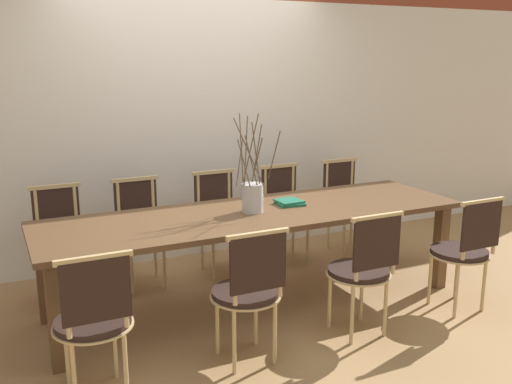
# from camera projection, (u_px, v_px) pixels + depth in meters

# --- Properties ---
(ground_plane) EXTENTS (16.00, 16.00, 0.00)m
(ground_plane) POSITION_uv_depth(u_px,v_px,m) (256.00, 303.00, 4.45)
(ground_plane) COLOR #A87F51
(wall_rear) EXTENTS (12.00, 0.06, 3.20)m
(wall_rear) POSITION_uv_depth(u_px,v_px,m) (194.00, 87.00, 5.24)
(wall_rear) COLOR white
(wall_rear) RESTS_ON ground_plane
(dining_table) EXTENTS (3.23, 0.94, 0.74)m
(dining_table) POSITION_uv_depth(u_px,v_px,m) (256.00, 221.00, 4.30)
(dining_table) COLOR brown
(dining_table) RESTS_ON ground_plane
(chair_near_leftend) EXTENTS (0.45, 0.45, 0.89)m
(chair_near_leftend) POSITION_uv_depth(u_px,v_px,m) (94.00, 318.00, 3.09)
(chair_near_leftend) COLOR black
(chair_near_leftend) RESTS_ON ground_plane
(chair_near_left) EXTENTS (0.45, 0.45, 0.89)m
(chair_near_left) POSITION_uv_depth(u_px,v_px,m) (249.00, 288.00, 3.48)
(chair_near_left) COLOR black
(chair_near_left) RESTS_ON ground_plane
(chair_near_center) EXTENTS (0.45, 0.45, 0.89)m
(chair_near_center) POSITION_uv_depth(u_px,v_px,m) (363.00, 267.00, 3.84)
(chair_near_center) COLOR black
(chair_near_center) RESTS_ON ground_plane
(chair_near_right) EXTENTS (0.45, 0.45, 0.89)m
(chair_near_right) POSITION_uv_depth(u_px,v_px,m) (464.00, 248.00, 4.22)
(chair_near_right) COLOR black
(chair_near_right) RESTS_ON ground_plane
(chair_far_leftend) EXTENTS (0.45, 0.45, 0.89)m
(chair_far_leftend) POSITION_uv_depth(u_px,v_px,m) (60.00, 238.00, 4.46)
(chair_far_leftend) COLOR black
(chair_far_leftend) RESTS_ON ground_plane
(chair_far_left) EXTENTS (0.45, 0.45, 0.89)m
(chair_far_left) POSITION_uv_depth(u_px,v_px,m) (141.00, 227.00, 4.73)
(chair_far_left) COLOR black
(chair_far_left) RESTS_ON ground_plane
(chair_far_center) EXTENTS (0.45, 0.45, 0.89)m
(chair_far_center) POSITION_uv_depth(u_px,v_px,m) (220.00, 217.00, 5.03)
(chair_far_center) COLOR black
(chair_far_center) RESTS_ON ground_plane
(chair_far_right) EXTENTS (0.45, 0.45, 0.89)m
(chair_far_right) POSITION_uv_depth(u_px,v_px,m) (286.00, 209.00, 5.30)
(chair_far_right) COLOR black
(chair_far_right) RESTS_ON ground_plane
(chair_far_rightend) EXTENTS (0.45, 0.45, 0.89)m
(chair_far_rightend) POSITION_uv_depth(u_px,v_px,m) (346.00, 201.00, 5.59)
(chair_far_rightend) COLOR black
(chair_far_rightend) RESTS_ON ground_plane
(vase_centerpiece) EXTENTS (0.36, 0.34, 0.73)m
(vase_centerpiece) POSITION_uv_depth(u_px,v_px,m) (252.00, 196.00, 4.24)
(vase_centerpiece) COLOR silver
(vase_centerpiece) RESTS_ON dining_table
(book_stack) EXTENTS (0.22, 0.21, 0.04)m
(book_stack) POSITION_uv_depth(u_px,v_px,m) (290.00, 202.00, 4.48)
(book_stack) COLOR #1E6B4C
(book_stack) RESTS_ON dining_table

